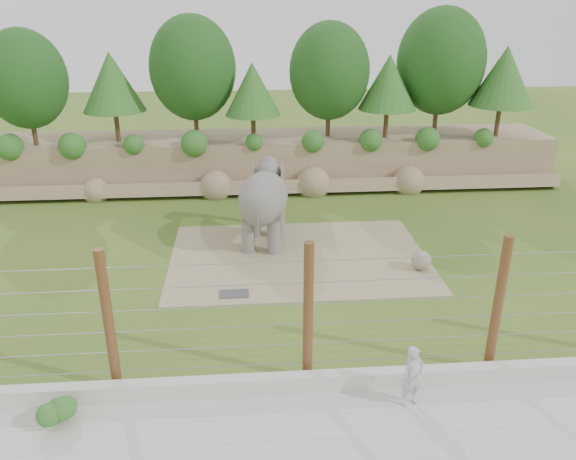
{
  "coord_description": "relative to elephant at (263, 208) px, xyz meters",
  "views": [
    {
      "loc": [
        -1.49,
        -16.79,
        9.52
      ],
      "look_at": [
        0.0,
        2.0,
        1.6
      ],
      "focal_mm": 35.0,
      "sensor_mm": 36.0,
      "label": 1
    }
  ],
  "objects": [
    {
      "name": "barrier_fence",
      "position": [
        0.8,
        -8.92,
        0.42
      ],
      "size": [
        20.26,
        0.26,
        4.0
      ],
      "color": "#5B3616",
      "rests_on": "ground"
    },
    {
      "name": "elephant",
      "position": [
        0.0,
        0.0,
        0.0
      ],
      "size": [
        2.34,
        4.14,
        3.17
      ],
      "primitive_type": null,
      "rotation": [
        0.0,
        0.0,
        -0.18
      ],
      "color": "#645E59",
      "rests_on": "ground"
    },
    {
      "name": "dirt_patch",
      "position": [
        1.3,
        -1.42,
        -1.57
      ],
      "size": [
        10.0,
        7.0,
        0.02
      ],
      "primitive_type": "cube",
      "color": "#9A8863",
      "rests_on": "ground"
    },
    {
      "name": "zookeeper",
      "position": [
        3.26,
        -10.17,
        -0.74
      ],
      "size": [
        0.71,
        0.59,
        1.66
      ],
      "primitive_type": "imported",
      "rotation": [
        0.0,
        0.0,
        0.37
      ],
      "color": "#B0B6BA",
      "rests_on": "walkway"
    },
    {
      "name": "retaining_wall",
      "position": [
        0.8,
        -9.42,
        -1.33
      ],
      "size": [
        26.0,
        0.35,
        0.5
      ],
      "primitive_type": "cube",
      "color": "beige",
      "rests_on": "ground"
    },
    {
      "name": "walkway_shrub",
      "position": [
        -5.35,
        -10.22,
        -1.2
      ],
      "size": [
        0.74,
        0.74,
        0.74
      ],
      "primitive_type": "sphere",
      "color": "#28571E",
      "rests_on": "walkway"
    },
    {
      "name": "walkway",
      "position": [
        0.8,
        -11.42,
        -1.58
      ],
      "size": [
        26.0,
        4.0,
        0.01
      ],
      "primitive_type": "cube",
      "color": "beige",
      "rests_on": "ground"
    },
    {
      "name": "stone_ball",
      "position": [
        5.75,
        -2.83,
        -1.2
      ],
      "size": [
        0.73,
        0.73,
        0.73
      ],
      "primitive_type": "sphere",
      "color": "gray",
      "rests_on": "dirt_patch"
    },
    {
      "name": "ground",
      "position": [
        0.8,
        -4.42,
        -1.58
      ],
      "size": [
        90.0,
        90.0,
        0.0
      ],
      "primitive_type": "plane",
      "color": "#41611F",
      "rests_on": "ground"
    },
    {
      "name": "back_embankment",
      "position": [
        1.39,
        8.26,
        2.38
      ],
      "size": [
        30.0,
        5.52,
        8.77
      ],
      "color": "#886E52",
      "rests_on": "ground"
    },
    {
      "name": "drain_grate",
      "position": [
        -1.21,
        -4.2,
        -1.55
      ],
      "size": [
        1.0,
        0.6,
        0.03
      ],
      "primitive_type": "cube",
      "color": "#262628",
      "rests_on": "dirt_patch"
    }
  ]
}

